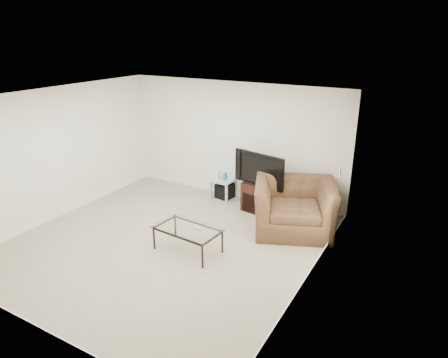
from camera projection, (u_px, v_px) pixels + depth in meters
The scene contains 18 objects.
floor at pixel (165, 244), 6.90m from camera, with size 5.00×5.00×0.00m, color tan.
ceiling at pixel (156, 98), 6.02m from camera, with size 5.00×5.00×0.00m, color white.
wall_back at pixel (234, 141), 8.50m from camera, with size 5.00×0.02×2.50m, color silver.
wall_left at pixel (57, 154), 7.61m from camera, with size 0.02×5.00×2.50m, color silver.
wall_right at pixel (310, 208), 5.31m from camera, with size 0.02×5.00×2.50m, color silver.
plate_back at pixel (180, 133), 9.14m from camera, with size 0.12×0.02×0.12m, color white.
plate_right_switch at pixel (340, 173), 6.62m from camera, with size 0.02×0.09×0.13m, color white.
plate_right_outlet at pixel (330, 231), 6.71m from camera, with size 0.02×0.08×0.12m, color white.
tv_stand at pixel (262, 197), 8.05m from camera, with size 0.73×0.50×0.60m, color black, non-canonical shape.
dvd_player at pixel (261, 189), 7.95m from camera, with size 0.42×0.30×0.06m, color black.
television at pixel (262, 168), 7.81m from camera, with size 1.06×0.21×0.66m, color black.
side_table at pixel (223, 188), 8.74m from camera, with size 0.44×0.44×0.43m, color silver, non-canonical shape.
subwoofer at pixel (225, 191), 8.77m from camera, with size 0.33×0.33×0.33m, color black.
game_console at pixel (219, 174), 8.67m from camera, with size 0.04×0.14×0.20m, color white.
game_case at pixel (225, 176), 8.60m from camera, with size 0.04×0.12×0.17m, color #337FCC.
recliner at pixel (295, 199), 7.18m from camera, with size 1.42×0.92×1.24m, color #4F331D.
coffee_table at pixel (188, 240), 6.60m from camera, with size 1.09×0.62×0.43m, color black, non-canonical shape.
remote at pixel (198, 228), 6.49m from camera, with size 0.17×0.05×0.02m, color #B2B2B7.
Camera 1 is at (3.88, -4.78, 3.46)m, focal length 32.00 mm.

